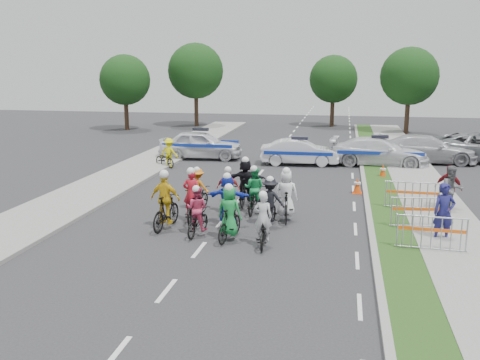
% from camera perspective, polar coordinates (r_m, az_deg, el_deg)
% --- Properties ---
extents(ground, '(90.00, 90.00, 0.00)m').
position_cam_1_polar(ground, '(16.06, -4.38, -7.45)').
color(ground, '#28282B').
rests_on(ground, ground).
extents(curb_right, '(0.20, 60.00, 0.12)m').
position_cam_1_polar(curb_right, '(20.30, 13.54, -3.38)').
color(curb_right, gray).
rests_on(curb_right, ground).
extents(grass_strip, '(1.20, 60.00, 0.11)m').
position_cam_1_polar(grass_strip, '(20.35, 15.51, -3.47)').
color(grass_strip, '#214716').
rests_on(grass_strip, ground).
extents(sidewalk_right, '(2.40, 60.00, 0.13)m').
position_cam_1_polar(sidewalk_right, '(20.58, 20.52, -3.60)').
color(sidewalk_right, gray).
rests_on(sidewalk_right, ground).
extents(sidewalk_left, '(3.00, 60.00, 0.13)m').
position_cam_1_polar(sidewalk_left, '(22.87, -16.88, -1.82)').
color(sidewalk_left, gray).
rests_on(sidewalk_left, ground).
extents(rider_0, '(0.72, 1.75, 1.74)m').
position_cam_1_polar(rider_0, '(16.19, 2.48, -5.10)').
color(rider_0, black).
rests_on(rider_0, ground).
extents(rider_1, '(0.85, 1.81, 1.84)m').
position_cam_1_polar(rider_1, '(16.67, -1.13, -4.09)').
color(rider_1, black).
rests_on(rider_1, ground).
extents(rider_2, '(0.75, 1.68, 1.66)m').
position_cam_1_polar(rider_2, '(17.27, -4.58, -3.86)').
color(rider_2, black).
rests_on(rider_2, ground).
extents(rider_3, '(1.07, 1.99, 2.04)m').
position_cam_1_polar(rider_3, '(17.98, -7.92, -2.80)').
color(rider_3, black).
rests_on(rider_3, ground).
extents(rider_4, '(1.01, 1.76, 1.76)m').
position_cam_1_polar(rider_4, '(18.17, 3.22, -2.83)').
color(rider_4, black).
rests_on(rider_4, ground).
extents(rider_5, '(1.48, 1.77, 1.85)m').
position_cam_1_polar(rider_5, '(18.21, -1.33, -2.47)').
color(rider_5, black).
rests_on(rider_5, ground).
extents(rider_6, '(0.88, 1.97, 1.95)m').
position_cam_1_polar(rider_6, '(18.78, -5.13, -2.50)').
color(rider_6, black).
rests_on(rider_6, ground).
extents(rider_7, '(0.86, 1.88, 1.92)m').
position_cam_1_polar(rider_7, '(18.86, 4.95, -2.12)').
color(rider_7, black).
rests_on(rider_7, ground).
extents(rider_8, '(0.79, 1.80, 1.80)m').
position_cam_1_polar(rider_8, '(19.78, 1.52, -1.62)').
color(rider_8, black).
rests_on(rider_8, ground).
extents(rider_9, '(0.91, 1.71, 1.77)m').
position_cam_1_polar(rider_9, '(19.76, -1.24, -1.59)').
color(rider_9, black).
rests_on(rider_9, ground).
extents(rider_10, '(1.01, 1.73, 1.69)m').
position_cam_1_polar(rider_10, '(20.18, -4.53, -1.40)').
color(rider_10, black).
rests_on(rider_10, ground).
extents(rider_11, '(1.55, 1.85, 1.93)m').
position_cam_1_polar(rider_11, '(20.88, 0.60, -0.49)').
color(rider_11, black).
rests_on(rider_11, ground).
extents(police_car_0, '(4.97, 2.31, 1.65)m').
position_cam_1_polar(police_car_0, '(31.45, -4.18, 3.78)').
color(police_car_0, silver).
rests_on(police_car_0, ground).
extents(police_car_1, '(4.36, 1.84, 1.40)m').
position_cam_1_polar(police_car_1, '(29.64, 6.36, 2.98)').
color(police_car_1, silver).
rests_on(police_car_1, ground).
extents(police_car_2, '(5.41, 2.60, 1.52)m').
position_cam_1_polar(police_car_2, '(30.10, 14.62, 2.92)').
color(police_car_2, silver).
rests_on(police_car_2, ground).
extents(civilian_sedan, '(5.37, 2.28, 1.54)m').
position_cam_1_polar(civilian_sedan, '(31.85, 19.35, 3.14)').
color(civilian_sedan, '#B3B3B8').
rests_on(civilian_sedan, ground).
extents(spectator_0, '(0.75, 0.57, 1.86)m').
position_cam_1_polar(spectator_0, '(17.64, 20.92, -3.28)').
color(spectator_0, navy).
rests_on(spectator_0, ground).
extents(spectator_1, '(1.05, 0.94, 1.79)m').
position_cam_1_polar(spectator_1, '(21.11, 21.65, -0.98)').
color(spectator_1, '#57585C').
rests_on(spectator_1, ground).
extents(spectator_2, '(1.09, 0.83, 1.73)m').
position_cam_1_polar(spectator_2, '(21.57, 21.33, -0.78)').
color(spectator_2, maroon).
rests_on(spectator_2, ground).
extents(marshal_hiviz, '(1.09, 0.74, 1.56)m').
position_cam_1_polar(marshal_hiviz, '(28.98, -7.56, 2.90)').
color(marshal_hiviz, yellow).
rests_on(marshal_hiviz, ground).
extents(barrier_0, '(2.03, 0.64, 1.12)m').
position_cam_1_polar(barrier_0, '(16.52, 19.74, -5.54)').
color(barrier_0, '#A5A8AD').
rests_on(barrier_0, ground).
extents(barrier_1, '(2.05, 0.74, 1.12)m').
position_cam_1_polar(barrier_1, '(18.71, 18.72, -3.43)').
color(barrier_1, '#A5A8AD').
rests_on(barrier_1, ground).
extents(barrier_2, '(2.02, 0.58, 1.12)m').
position_cam_1_polar(barrier_2, '(21.04, 17.89, -1.69)').
color(barrier_2, '#A5A8AD').
rests_on(barrier_2, ground).
extents(cone_0, '(0.40, 0.40, 0.70)m').
position_cam_1_polar(cone_0, '(23.38, 12.41, -0.59)').
color(cone_0, '#F24C0C').
rests_on(cone_0, ground).
extents(cone_1, '(0.40, 0.40, 0.70)m').
position_cam_1_polar(cone_1, '(26.80, 14.99, 0.89)').
color(cone_1, '#F24C0C').
rests_on(cone_1, ground).
extents(parked_bike, '(1.62, 1.38, 0.84)m').
position_cam_1_polar(parked_bike, '(29.09, -8.02, 2.20)').
color(parked_bike, black).
rests_on(parked_bike, ground).
extents(tree_0, '(4.20, 4.20, 6.30)m').
position_cam_1_polar(tree_0, '(46.27, -12.17, 10.39)').
color(tree_0, '#382619').
rests_on(tree_0, ground).
extents(tree_1, '(4.55, 4.55, 6.82)m').
position_cam_1_polar(tree_1, '(44.85, 17.63, 10.50)').
color(tree_1, '#382619').
rests_on(tree_1, ground).
extents(tree_3, '(4.90, 4.90, 7.35)m').
position_cam_1_polar(tree_3, '(48.38, -4.75, 11.51)').
color(tree_3, '#382619').
rests_on(tree_3, ground).
extents(tree_4, '(4.20, 4.20, 6.30)m').
position_cam_1_polar(tree_4, '(48.60, 9.93, 10.55)').
color(tree_4, '#382619').
rests_on(tree_4, ground).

